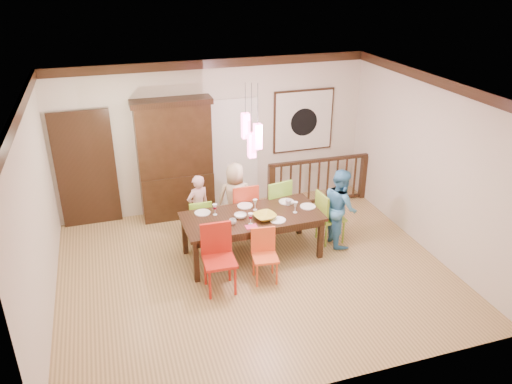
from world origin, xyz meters
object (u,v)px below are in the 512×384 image
object	(u,v)px
china_hutch	(175,159)
person_far_mid	(236,198)
dining_table	(252,220)
chair_end_right	(331,213)
person_end_right	(340,207)
person_far_left	(198,207)
balustrade	(319,180)
chair_far_left	(199,218)

from	to	relation	value
china_hutch	person_far_mid	world-z (taller)	china_hutch
dining_table	person_far_mid	world-z (taller)	person_far_mid
chair_end_right	person_far_mid	size ratio (longest dim) A/B	0.71
dining_table	person_far_mid	xyz separation A→B (m)	(-0.04, 0.87, -0.01)
dining_table	person_end_right	world-z (taller)	person_end_right
chair_end_right	person_far_left	world-z (taller)	person_far_left
person_far_mid	chair_end_right	bearing A→B (deg)	160.60
dining_table	balustrade	distance (m)	2.39
china_hutch	person_far_left	bearing A→B (deg)	-77.58
chair_far_left	person_end_right	xyz separation A→B (m)	(2.30, -0.72, 0.20)
dining_table	person_far_left	bearing A→B (deg)	127.36
chair_far_left	person_far_left	distance (m)	0.23
chair_end_right	balustrade	xyz separation A→B (m)	(0.41, 1.44, -0.03)
china_hutch	person_end_right	size ratio (longest dim) A/B	1.67
chair_far_left	china_hutch	world-z (taller)	china_hutch
person_far_left	balustrade	bearing A→B (deg)	172.79
balustrade	person_far_mid	world-z (taller)	person_far_mid
china_hutch	person_end_right	distance (m)	3.15
balustrade	person_far_left	bearing A→B (deg)	-165.50
balustrade	person_far_mid	bearing A→B (deg)	-160.76
person_far_mid	balustrade	bearing A→B (deg)	-152.22
chair_end_right	china_hutch	bearing A→B (deg)	48.65
person_far_mid	person_end_right	bearing A→B (deg)	159.74
chair_far_left	balustrade	distance (m)	2.72
person_end_right	china_hutch	bearing A→B (deg)	56.31
chair_far_left	chair_end_right	xyz separation A→B (m)	(2.18, -0.62, 0.05)
person_far_mid	person_end_right	size ratio (longest dim) A/B	0.97
dining_table	balustrade	bearing A→B (deg)	37.37
dining_table	chair_far_left	size ratio (longest dim) A/B	2.67
dining_table	chair_end_right	bearing A→B (deg)	0.68
chair_far_left	balustrade	xyz separation A→B (m)	(2.60, 0.82, 0.01)
chair_far_left	balustrade	size ratio (longest dim) A/B	0.40
china_hutch	person_far_mid	xyz separation A→B (m)	(0.89, -0.97, -0.49)
chair_far_left	person_far_left	world-z (taller)	person_far_left
dining_table	china_hutch	bearing A→B (deg)	115.07
balustrade	person_end_right	xyz separation A→B (m)	(-0.30, -1.54, 0.18)
chair_end_right	china_hutch	size ratio (longest dim) A/B	0.41
dining_table	person_far_left	world-z (taller)	person_far_left
china_hutch	person_far_left	size ratio (longest dim) A/B	1.93
balustrade	person_end_right	size ratio (longest dim) A/B	1.55
chair_far_left	chair_end_right	size ratio (longest dim) A/B	0.91
person_far_left	person_end_right	bearing A→B (deg)	137.19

